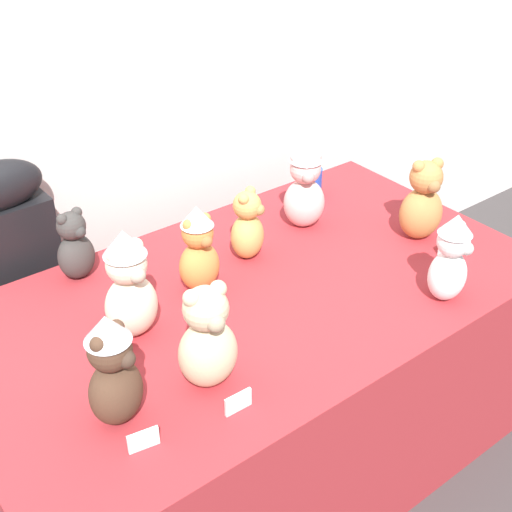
{
  "coord_description": "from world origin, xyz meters",
  "views": [
    {
      "loc": [
        -0.95,
        -0.99,
        1.84
      ],
      "look_at": [
        0.0,
        0.25,
        0.83
      ],
      "focal_mm": 46.68,
      "sensor_mm": 36.0,
      "label": 1
    }
  ],
  "objects_px": {
    "teddy_bear_charcoal": "(75,247)",
    "teddy_bear_cocoa": "(113,371)",
    "teddy_bear_honey": "(248,226)",
    "teddy_bear_snow": "(451,259)",
    "teddy_bear_cream": "(129,285)",
    "party_cup_blue": "(311,183)",
    "teddy_bear_ginger": "(199,250)",
    "teddy_bear_blush": "(305,186)",
    "teddy_bear_caramel": "(423,202)",
    "teddy_bear_sand": "(207,339)",
    "instrument_case": "(24,306)",
    "display_table": "(256,381)"
  },
  "relations": [
    {
      "from": "teddy_bear_cocoa",
      "to": "party_cup_blue",
      "type": "distance_m",
      "value": 1.19
    },
    {
      "from": "teddy_bear_honey",
      "to": "teddy_bear_snow",
      "type": "distance_m",
      "value": 0.6
    },
    {
      "from": "teddy_bear_honey",
      "to": "teddy_bear_charcoal",
      "type": "distance_m",
      "value": 0.51
    },
    {
      "from": "teddy_bear_cream",
      "to": "teddy_bear_sand",
      "type": "bearing_deg",
      "value": -85.26
    },
    {
      "from": "teddy_bear_charcoal",
      "to": "teddy_bear_cocoa",
      "type": "distance_m",
      "value": 0.61
    },
    {
      "from": "teddy_bear_ginger",
      "to": "teddy_bear_caramel",
      "type": "distance_m",
      "value": 0.75
    },
    {
      "from": "teddy_bear_charcoal",
      "to": "teddy_bear_snow",
      "type": "xyz_separation_m",
      "value": [
        0.78,
        -0.73,
        0.03
      ]
    },
    {
      "from": "teddy_bear_sand",
      "to": "teddy_bear_snow",
      "type": "bearing_deg",
      "value": -3.67
    },
    {
      "from": "instrument_case",
      "to": "teddy_bear_sand",
      "type": "xyz_separation_m",
      "value": [
        0.18,
        -0.83,
        0.32
      ]
    },
    {
      "from": "teddy_bear_ginger",
      "to": "teddy_bear_sand",
      "type": "height_order",
      "value": "teddy_bear_sand"
    },
    {
      "from": "teddy_bear_blush",
      "to": "teddy_bear_charcoal",
      "type": "bearing_deg",
      "value": -164.37
    },
    {
      "from": "instrument_case",
      "to": "party_cup_blue",
      "type": "relative_size",
      "value": 9.4
    },
    {
      "from": "teddy_bear_charcoal",
      "to": "teddy_bear_snow",
      "type": "relative_size",
      "value": 0.83
    },
    {
      "from": "instrument_case",
      "to": "party_cup_blue",
      "type": "bearing_deg",
      "value": -16.06
    },
    {
      "from": "teddy_bear_blush",
      "to": "teddy_bear_cream",
      "type": "height_order",
      "value": "teddy_bear_cream"
    },
    {
      "from": "teddy_bear_charcoal",
      "to": "party_cup_blue",
      "type": "relative_size",
      "value": 2.02
    },
    {
      "from": "teddy_bear_charcoal",
      "to": "teddy_bear_blush",
      "type": "bearing_deg",
      "value": -28.63
    },
    {
      "from": "teddy_bear_blush",
      "to": "teddy_bear_cocoa",
      "type": "xyz_separation_m",
      "value": [
        -0.9,
        -0.4,
        -0.0
      ]
    },
    {
      "from": "teddy_bear_ginger",
      "to": "teddy_bear_snow",
      "type": "distance_m",
      "value": 0.7
    },
    {
      "from": "teddy_bear_caramel",
      "to": "instrument_case",
      "type": "bearing_deg",
      "value": 166.56
    },
    {
      "from": "teddy_bear_snow",
      "to": "teddy_bear_cream",
      "type": "distance_m",
      "value": 0.87
    },
    {
      "from": "instrument_case",
      "to": "teddy_bear_caramel",
      "type": "xyz_separation_m",
      "value": [
        1.1,
        -0.68,
        0.32
      ]
    },
    {
      "from": "teddy_bear_honey",
      "to": "teddy_bear_charcoal",
      "type": "bearing_deg",
      "value": 123.0
    },
    {
      "from": "teddy_bear_sand",
      "to": "teddy_bear_cocoa",
      "type": "distance_m",
      "value": 0.23
    },
    {
      "from": "teddy_bear_blush",
      "to": "teddy_bear_snow",
      "type": "height_order",
      "value": "teddy_bear_blush"
    },
    {
      "from": "teddy_bear_ginger",
      "to": "teddy_bear_snow",
      "type": "height_order",
      "value": "same"
    },
    {
      "from": "teddy_bear_cocoa",
      "to": "teddy_bear_cream",
      "type": "height_order",
      "value": "teddy_bear_cream"
    },
    {
      "from": "teddy_bear_cocoa",
      "to": "teddy_bear_snow",
      "type": "distance_m",
      "value": 0.96
    },
    {
      "from": "teddy_bear_snow",
      "to": "display_table",
      "type": "bearing_deg",
      "value": 123.53
    },
    {
      "from": "display_table",
      "to": "teddy_bear_cocoa",
      "type": "xyz_separation_m",
      "value": [
        -0.54,
        -0.2,
        0.5
      ]
    },
    {
      "from": "display_table",
      "to": "teddy_bear_charcoal",
      "type": "bearing_deg",
      "value": 134.54
    },
    {
      "from": "teddy_bear_ginger",
      "to": "teddy_bear_caramel",
      "type": "relative_size",
      "value": 0.97
    },
    {
      "from": "display_table",
      "to": "teddy_bear_cocoa",
      "type": "height_order",
      "value": "teddy_bear_cocoa"
    },
    {
      "from": "display_table",
      "to": "teddy_bear_sand",
      "type": "relative_size",
      "value": 5.93
    },
    {
      "from": "teddy_bear_honey",
      "to": "teddy_bear_snow",
      "type": "relative_size",
      "value": 0.85
    },
    {
      "from": "display_table",
      "to": "teddy_bear_honey",
      "type": "height_order",
      "value": "teddy_bear_honey"
    },
    {
      "from": "teddy_bear_snow",
      "to": "party_cup_blue",
      "type": "xyz_separation_m",
      "value": [
        0.1,
        0.69,
        -0.08
      ]
    },
    {
      "from": "teddy_bear_cream",
      "to": "display_table",
      "type": "bearing_deg",
      "value": -13.38
    },
    {
      "from": "teddy_bear_charcoal",
      "to": "teddy_bear_caramel",
      "type": "bearing_deg",
      "value": -40.31
    },
    {
      "from": "instrument_case",
      "to": "teddy_bear_cocoa",
      "type": "relative_size",
      "value": 3.54
    },
    {
      "from": "display_table",
      "to": "instrument_case",
      "type": "xyz_separation_m",
      "value": [
        -0.5,
        0.6,
        0.17
      ]
    },
    {
      "from": "teddy_bear_sand",
      "to": "teddy_bear_charcoal",
      "type": "bearing_deg",
      "value": 101.18
    },
    {
      "from": "teddy_bear_cocoa",
      "to": "teddy_bear_cream",
      "type": "relative_size",
      "value": 0.93
    },
    {
      "from": "teddy_bear_caramel",
      "to": "party_cup_blue",
      "type": "relative_size",
      "value": 2.51
    },
    {
      "from": "teddy_bear_cream",
      "to": "party_cup_blue",
      "type": "bearing_deg",
      "value": 12.42
    },
    {
      "from": "instrument_case",
      "to": "teddy_bear_caramel",
      "type": "bearing_deg",
      "value": -33.53
    },
    {
      "from": "teddy_bear_honey",
      "to": "teddy_bear_blush",
      "type": "bearing_deg",
      "value": -23.51
    },
    {
      "from": "teddy_bear_honey",
      "to": "teddy_bear_ginger",
      "type": "bearing_deg",
      "value": 161.85
    },
    {
      "from": "teddy_bear_honey",
      "to": "teddy_bear_blush",
      "type": "xyz_separation_m",
      "value": [
        0.26,
        0.04,
        0.04
      ]
    },
    {
      "from": "teddy_bear_sand",
      "to": "teddy_bear_caramel",
      "type": "relative_size",
      "value": 1.03
    }
  ]
}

